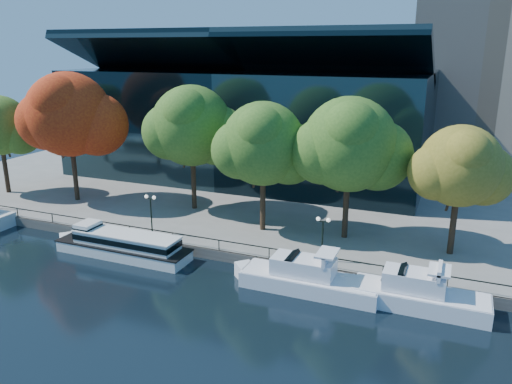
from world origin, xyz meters
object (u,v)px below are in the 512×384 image
at_px(tree_4, 351,147).
at_px(lamp_1, 151,205).
at_px(cruiser_near, 304,277).
at_px(lamp_2, 323,229).
at_px(tree_3, 264,146).
at_px(tree_5, 462,168).
at_px(tour_boat, 120,243).
at_px(cruiser_far, 413,293).
at_px(tree_0, 0,127).
at_px(tree_2, 193,128).
at_px(tree_1, 70,116).

bearing_deg(tree_4, lamp_1, -161.03).
bearing_deg(lamp_1, cruiser_near, -13.11).
bearing_deg(lamp_2, tree_3, 145.00).
distance_m(cruiser_near, tree_4, 13.79).
bearing_deg(tree_5, tree_4, 178.01).
bearing_deg(cruiser_near, tree_5, 42.29).
bearing_deg(lamp_1, tour_boat, -105.35).
xyz_separation_m(tree_3, lamp_2, (7.57, -5.30, -5.83)).
relative_size(cruiser_far, tree_0, 0.91).
xyz_separation_m(cruiser_near, lamp_2, (0.41, 4.02, 2.85)).
distance_m(tour_boat, lamp_1, 4.90).
distance_m(tour_boat, lamp_2, 19.34).
bearing_deg(lamp_1, tree_3, 27.69).
distance_m(cruiser_near, tree_3, 14.61).
xyz_separation_m(tree_2, lamp_2, (17.56, -8.83, -6.52)).
relative_size(tree_5, lamp_2, 2.93).
xyz_separation_m(tour_boat, tree_1, (-13.85, 10.16, 10.11)).
height_order(tree_2, lamp_1, tree_2).
distance_m(tree_2, lamp_1, 10.98).
relative_size(cruiser_far, lamp_1, 2.81).
xyz_separation_m(tree_1, lamp_1, (14.91, -6.27, -7.33)).
distance_m(tour_boat, cruiser_near, 18.33).
relative_size(cruiser_far, tree_2, 0.80).
relative_size(tour_boat, cruiser_near, 1.18).
bearing_deg(tour_boat, tree_1, 143.73).
bearing_deg(lamp_2, cruiser_far, -23.51).
bearing_deg(tree_2, tree_1, -170.32).
distance_m(cruiser_far, lamp_2, 9.30).
distance_m(tree_0, tree_2, 25.96).
relative_size(cruiser_near, lamp_2, 3.11).
xyz_separation_m(cruiser_far, tree_5, (2.46, 9.54, 7.88)).
xyz_separation_m(cruiser_far, lamp_2, (-8.14, 3.54, 2.80)).
relative_size(tree_0, lamp_1, 3.09).
bearing_deg(tree_5, lamp_2, -150.50).
relative_size(cruiser_near, tree_0, 1.00).
xyz_separation_m(tree_0, lamp_1, (25.62, -5.55, -5.58)).
xyz_separation_m(tree_2, tree_5, (28.16, -2.83, -1.44)).
distance_m(cruiser_near, tree_2, 23.39).
height_order(tree_1, tree_4, tree_1).
bearing_deg(tour_boat, cruiser_far, 0.75).
distance_m(tour_boat, tree_3, 16.83).
distance_m(tour_boat, cruiser_far, 26.88).
xyz_separation_m(tree_0, tree_5, (53.89, 0.45, -0.51)).
height_order(tour_boat, tree_5, tree_5).
distance_m(tree_4, lamp_2, 8.88).
height_order(tree_2, lamp_2, tree_2).
bearing_deg(lamp_2, cruiser_near, -95.85).
relative_size(tree_2, tree_4, 1.03).
xyz_separation_m(tree_0, tree_4, (44.07, 0.79, 0.59)).
relative_size(tour_boat, tree_5, 1.25).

